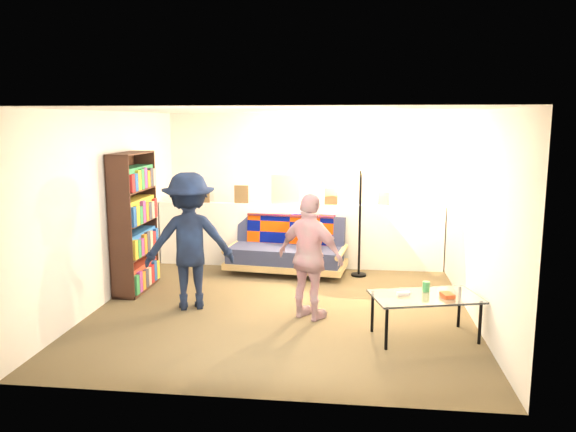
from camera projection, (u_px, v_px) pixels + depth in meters
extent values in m
plane|color=brown|center=(284.00, 303.00, 7.12)|extent=(5.00, 5.00, 0.00)
cube|color=silver|center=(303.00, 186.00, 9.36)|extent=(4.50, 0.10, 2.40)
cube|color=silver|center=(110.00, 206.00, 7.18)|extent=(0.10, 5.00, 2.40)
cube|color=silver|center=(472.00, 213.00, 6.65)|extent=(0.10, 5.00, 2.40)
cube|color=white|center=(284.00, 111.00, 6.71)|extent=(4.50, 5.00, 0.10)
cube|color=silver|center=(299.00, 236.00, 8.79)|extent=(4.45, 0.15, 1.00)
cube|color=brown|center=(204.00, 196.00, 8.85)|extent=(0.18, 0.02, 0.22)
cube|color=brown|center=(241.00, 194.00, 8.77)|extent=(0.22, 0.02, 0.28)
cube|color=silver|center=(286.00, 190.00, 8.67)|extent=(0.45, 0.02, 0.45)
cube|color=brown|center=(331.00, 196.00, 8.61)|extent=(0.20, 0.02, 0.26)
cube|color=brown|center=(384.00, 199.00, 8.52)|extent=(0.16, 0.02, 0.20)
cube|color=tan|center=(286.00, 264.00, 8.47)|extent=(1.86, 1.00, 0.09)
cube|color=#2D3452|center=(285.00, 255.00, 8.39)|extent=(1.75, 0.85, 0.22)
cube|color=#2D3452|center=(291.00, 232.00, 8.68)|extent=(1.70, 0.42, 0.53)
cylinder|color=tan|center=(233.00, 246.00, 8.62)|extent=(0.18, 0.80, 0.08)
cylinder|color=tan|center=(342.00, 252.00, 8.23)|extent=(0.18, 0.80, 0.08)
cube|color=#04106B|center=(290.00, 233.00, 8.61)|extent=(1.36, 0.26, 0.49)
cube|color=#04106B|center=(291.00, 215.00, 8.68)|extent=(1.37, 0.40, 0.03)
sphere|color=#FF5216|center=(313.00, 240.00, 8.25)|extent=(0.28, 0.28, 0.28)
cube|color=black|center=(123.00, 222.00, 7.54)|extent=(0.02, 0.93, 1.87)
cube|color=black|center=(120.00, 229.00, 7.08)|extent=(0.31, 0.02, 1.87)
cube|color=black|center=(146.00, 217.00, 7.97)|extent=(0.31, 0.02, 1.87)
cube|color=black|center=(130.00, 153.00, 7.37)|extent=(0.31, 0.93, 0.02)
cube|color=black|center=(137.00, 288.00, 7.68)|extent=(0.31, 0.93, 0.04)
cube|color=black|center=(135.00, 254.00, 7.60)|extent=(0.31, 0.89, 0.02)
cube|color=black|center=(134.00, 222.00, 7.53)|extent=(0.31, 0.89, 0.02)
cube|color=black|center=(132.00, 190.00, 7.45)|extent=(0.31, 0.89, 0.02)
cube|color=#C03C26|center=(138.00, 275.00, 7.65)|extent=(0.23, 0.87, 0.31)
cube|color=#2A69B7|center=(136.00, 242.00, 7.57)|extent=(0.23, 0.87, 0.29)
cube|color=gold|center=(135.00, 210.00, 7.50)|extent=(0.23, 0.87, 0.31)
cube|color=#338E52|center=(133.00, 178.00, 7.42)|extent=(0.23, 0.87, 0.29)
cylinder|color=black|center=(386.00, 329.00, 5.63)|extent=(0.04, 0.04, 0.44)
cylinder|color=black|center=(480.00, 323.00, 5.77)|extent=(0.04, 0.04, 0.44)
cylinder|color=black|center=(372.00, 312.00, 6.11)|extent=(0.04, 0.04, 0.44)
cylinder|color=black|center=(459.00, 308.00, 6.25)|extent=(0.04, 0.04, 0.44)
cube|color=silver|center=(426.00, 297.00, 5.90)|extent=(1.23, 0.88, 0.02)
cube|color=white|center=(404.00, 293.00, 5.92)|extent=(0.14, 0.09, 0.03)
cube|color=#DD5327|center=(447.00, 295.00, 5.84)|extent=(0.15, 0.18, 0.04)
cylinder|color=#47AA5B|center=(426.00, 287.00, 6.03)|extent=(0.10, 0.10, 0.11)
cylinder|color=black|center=(359.00, 275.00, 8.35)|extent=(0.24, 0.24, 0.03)
cylinder|color=black|center=(360.00, 223.00, 8.22)|extent=(0.04, 0.04, 1.60)
sphere|color=#FFC672|center=(353.00, 178.00, 8.17)|extent=(0.13, 0.13, 0.13)
sphere|color=#FFC672|center=(370.00, 174.00, 8.04)|extent=(0.13, 0.13, 0.13)
sphere|color=#FFC672|center=(363.00, 168.00, 8.19)|extent=(0.13, 0.13, 0.13)
imported|color=black|center=(190.00, 241.00, 6.82)|extent=(1.22, 0.93, 1.67)
imported|color=pink|center=(310.00, 257.00, 6.44)|extent=(0.93, 0.74, 1.47)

